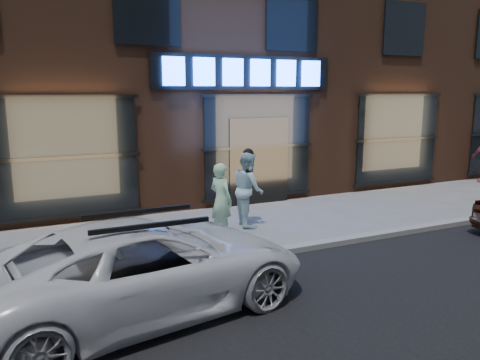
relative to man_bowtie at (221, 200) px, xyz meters
name	(u,v)px	position (x,y,z in m)	size (l,w,h in m)	color
ground	(344,243)	(2.14, -1.51, -0.81)	(90.00, 90.00, 0.00)	slate
curb	(344,241)	(2.14, -1.51, -0.75)	(60.00, 0.25, 0.12)	gray
storefront_building	(205,30)	(2.14, 6.48, 4.34)	(30.20, 8.28, 10.30)	#54301E
man_bowtie	(221,200)	(0.00, 0.00, 0.00)	(0.59, 0.39, 1.62)	#BEFACD
man_cap	(248,189)	(0.92, 0.57, 0.06)	(0.85, 0.66, 1.75)	white
white_suv	(146,267)	(-2.30, -2.78, -0.14)	(2.21, 4.79, 1.33)	silver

